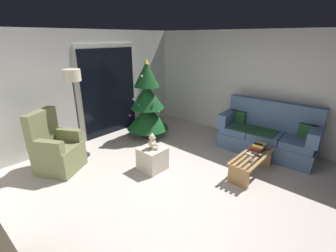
{
  "coord_description": "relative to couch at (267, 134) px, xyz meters",
  "views": [
    {
      "loc": [
        -2.55,
        -1.96,
        2.35
      ],
      "look_at": [
        0.4,
        0.7,
        0.85
      ],
      "focal_mm": 25.49,
      "sensor_mm": 36.0,
      "label": 1
    }
  ],
  "objects": [
    {
      "name": "ground_plane",
      "position": [
        -2.32,
        0.4,
        -0.4
      ],
      "size": [
        7.0,
        7.0,
        0.0
      ],
      "primitive_type": "plane",
      "color": "#BCB2A8"
    },
    {
      "name": "ottoman",
      "position": [
        -2.14,
        1.29,
        -0.19
      ],
      "size": [
        0.44,
        0.44,
        0.43
      ],
      "primitive_type": "cube",
      "color": "beige",
      "rests_on": "ground"
    },
    {
      "name": "wall_right",
      "position": [
        0.54,
        0.4,
        0.85
      ],
      "size": [
        0.12,
        6.0,
        2.5
      ],
      "primitive_type": "cube",
      "color": "silver",
      "rests_on": "ground"
    },
    {
      "name": "patio_door_glass",
      "position": [
        -1.54,
        3.37,
        0.65
      ],
      "size": [
        1.5,
        0.02,
        2.1
      ],
      "primitive_type": "cube",
      "color": "black",
      "rests_on": "ground"
    },
    {
      "name": "armchair",
      "position": [
        -3.33,
        2.59,
        0.0
      ],
      "size": [
        0.93,
        0.93,
        1.13
      ],
      "color": "olive",
      "rests_on": "ground"
    },
    {
      "name": "book_stack",
      "position": [
        -0.75,
        -0.13,
        0.02
      ],
      "size": [
        0.27,
        0.24,
        0.11
      ],
      "color": "#285684",
      "rests_on": "coffee_table"
    },
    {
      "name": "remote_silver",
      "position": [
        -1.08,
        -0.11,
        -0.02
      ],
      "size": [
        0.06,
        0.16,
        0.02
      ],
      "primitive_type": "cube",
      "rotation": [
        0.0,
        0.0,
        3.01
      ],
      "color": "#ADADB2",
      "rests_on": "coffee_table"
    },
    {
      "name": "cell_phone",
      "position": [
        -0.76,
        -0.12,
        0.08
      ],
      "size": [
        0.08,
        0.15,
        0.01
      ],
      "primitive_type": "cube",
      "rotation": [
        0.0,
        0.0,
        0.06
      ],
      "color": "black",
      "rests_on": "book_stack"
    },
    {
      "name": "christmas_tree",
      "position": [
        -1.11,
        2.5,
        0.44
      ],
      "size": [
        1.02,
        1.02,
        1.89
      ],
      "color": "#4C1E19",
      "rests_on": "ground"
    },
    {
      "name": "remote_black",
      "position": [
        -1.02,
        -0.22,
        -0.02
      ],
      "size": [
        0.06,
        0.16,
        0.02
      ],
      "primitive_type": "cube",
      "rotation": [
        0.0,
        0.0,
        3.02
      ],
      "color": "black",
      "rests_on": "coffee_table"
    },
    {
      "name": "remote_graphite",
      "position": [
        -1.26,
        -0.22,
        -0.02
      ],
      "size": [
        0.16,
        0.08,
        0.02
      ],
      "primitive_type": "cube",
      "rotation": [
        0.0,
        0.0,
        4.93
      ],
      "color": "#333338",
      "rests_on": "coffee_table"
    },
    {
      "name": "patio_door_frame",
      "position": [
        -1.54,
        3.39,
        0.7
      ],
      "size": [
        1.6,
        0.02,
        2.2
      ],
      "primitive_type": "cube",
      "color": "silver",
      "rests_on": "ground"
    },
    {
      "name": "teddy_bear_cream",
      "position": [
        -2.13,
        1.29,
        0.15
      ],
      "size": [
        0.21,
        0.22,
        0.29
      ],
      "color": "beige",
      "rests_on": "ottoman"
    },
    {
      "name": "coffee_table",
      "position": [
        -1.07,
        -0.15,
        -0.15
      ],
      "size": [
        1.1,
        0.4,
        0.37
      ],
      "color": "#9E7547",
      "rests_on": "ground"
    },
    {
      "name": "couch",
      "position": [
        0.0,
        0.0,
        0.0
      ],
      "size": [
        0.9,
        1.99,
        1.08
      ],
      "color": "slate",
      "rests_on": "ground"
    },
    {
      "name": "wall_back",
      "position": [
        -2.32,
        3.46,
        0.85
      ],
      "size": [
        5.72,
        0.12,
        2.5
      ],
      "primitive_type": "cube",
      "color": "silver",
      "rests_on": "ground"
    },
    {
      "name": "floor_lamp",
      "position": [
        -2.75,
        2.75,
        1.11
      ],
      "size": [
        0.32,
        0.32,
        1.78
      ],
      "color": "#2D2D30",
      "rests_on": "ground"
    }
  ]
}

